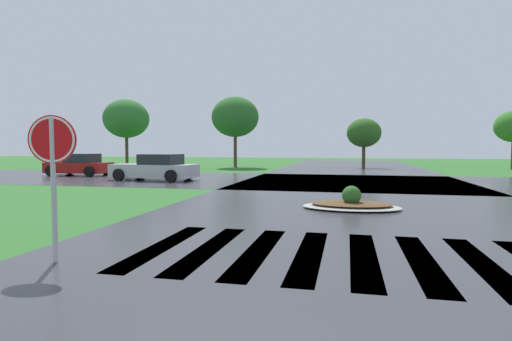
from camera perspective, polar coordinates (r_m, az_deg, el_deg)
The scene contains 8 objects.
asphalt_roadway at distance 12.84m, azimuth 13.78°, elevation -4.92°, with size 11.39×80.00×0.01m, color #35353A.
asphalt_cross_road at distance 21.63m, azimuth 13.30°, elevation -1.54°, with size 90.00×10.25×0.01m, color #35353A.
crosswalk_stripes at distance 7.20m, azimuth 14.73°, elevation -11.55°, with size 7.65×3.53×0.01m.
stop_sign at distance 7.18m, azimuth -26.40°, elevation 2.07°, with size 0.75×0.20×2.33m.
median_island at distance 12.42m, azimuth 13.11°, elevation -4.56°, with size 2.86×1.73×0.68m.
car_dark_suv at distance 27.91m, azimuth -23.29°, elevation 0.65°, with size 3.92×2.01×1.36m.
car_blue_compact at distance 22.71m, azimuth -13.76°, elevation 0.30°, with size 4.68×2.44×1.41m.
background_treeline at distance 35.81m, azimuth -2.54°, elevation 6.91°, with size 35.85×5.03×6.08m.
Camera 1 is at (-0.28, -2.70, 1.85)m, focal length 28.81 mm.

